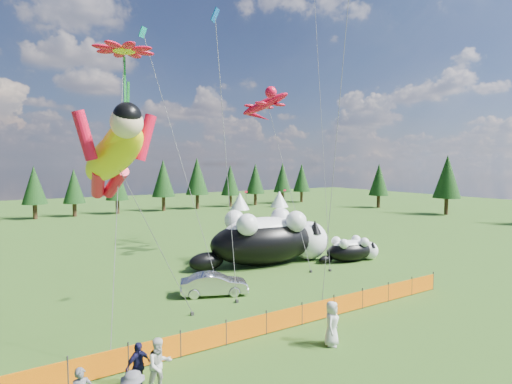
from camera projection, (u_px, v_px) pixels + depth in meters
ground at (251, 309)px, 20.74m from camera, size 160.00×160.00×0.00m
safety_fence at (285, 319)px, 18.16m from camera, size 22.06×0.06×1.10m
tree_line at (93, 188)px, 58.60m from camera, size 90.00×4.00×8.00m
festival_tents at (177, 205)px, 60.33m from camera, size 50.00×3.20×2.80m
cat_large at (270, 238)px, 30.20m from camera, size 11.27×4.97×4.07m
cat_small at (352, 249)px, 31.07m from camera, size 5.19×2.59×1.89m
car at (214, 284)px, 22.97m from camera, size 4.08×2.67×1.27m
spectator_b at (159, 365)px, 13.18m from camera, size 0.94×0.63×1.82m
spectator_c at (138, 366)px, 13.30m from camera, size 1.06×0.78×1.62m
spectator_e at (332, 323)px, 16.55m from camera, size 1.09×1.02×1.87m
superhero_kite at (113, 156)px, 15.50m from camera, size 6.81×5.61×10.53m
gecko_kite at (265, 104)px, 34.12m from camera, size 6.14×11.34×14.92m
flower_kite at (124, 54)px, 18.40m from camera, size 3.47×5.92×13.47m
diamond_kite_a at (216, 27)px, 23.38m from camera, size 0.90×3.69×17.10m
diamond_kite_d at (146, 43)px, 29.79m from camera, size 2.55×8.76×19.30m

